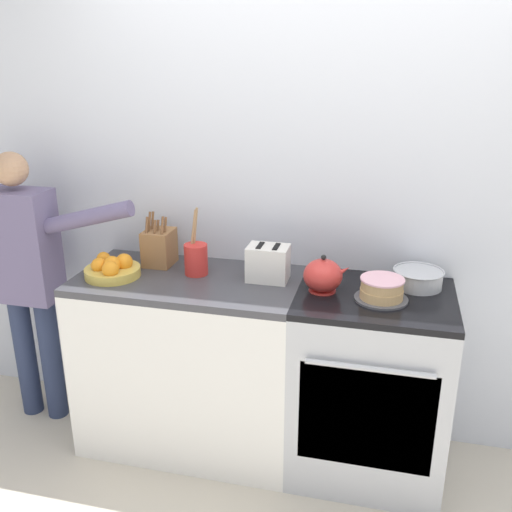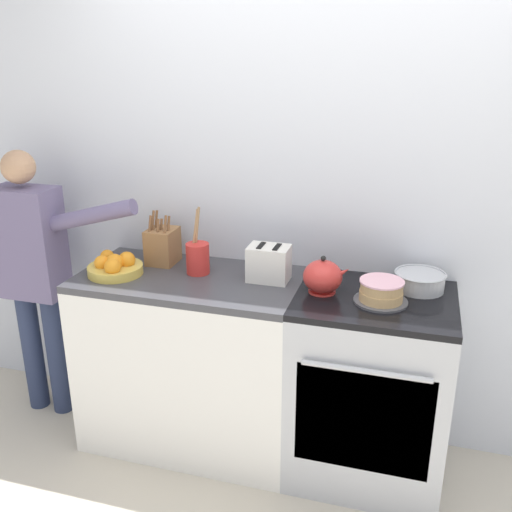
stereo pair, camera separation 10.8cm
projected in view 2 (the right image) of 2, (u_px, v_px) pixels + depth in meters
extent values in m
plane|color=beige|center=(297.00, 497.00, 2.65)|extent=(16.00, 16.00, 0.00)
cube|color=silver|center=(330.00, 195.00, 2.75)|extent=(8.00, 0.04, 2.60)
cube|color=white|center=(193.00, 363.00, 2.93)|extent=(1.08, 0.59, 0.89)
cube|color=#3D3D42|center=(189.00, 280.00, 2.77)|extent=(1.08, 0.59, 0.03)
cube|color=#B7BABF|center=(369.00, 390.00, 2.69)|extent=(0.71, 0.59, 0.89)
cube|color=black|center=(362.00, 421.00, 2.42)|extent=(0.58, 0.01, 0.49)
cylinder|color=#B7BABF|center=(366.00, 371.00, 2.31)|extent=(0.53, 0.02, 0.02)
cube|color=black|center=(376.00, 300.00, 2.53)|extent=(0.71, 0.59, 0.03)
cylinder|color=#4C4C51|center=(380.00, 301.00, 2.48)|extent=(0.23, 0.23, 0.01)
cylinder|color=tan|center=(381.00, 296.00, 2.47)|extent=(0.19, 0.19, 0.04)
cylinder|color=tan|center=(382.00, 287.00, 2.45)|extent=(0.18, 0.18, 0.04)
cylinder|color=#EFB2C1|center=(382.00, 281.00, 2.45)|extent=(0.19, 0.19, 0.01)
cylinder|color=red|center=(322.00, 291.00, 2.58)|extent=(0.12, 0.12, 0.01)
ellipsoid|color=red|center=(323.00, 277.00, 2.56)|extent=(0.18, 0.18, 0.15)
cone|color=red|center=(342.00, 273.00, 2.53)|extent=(0.09, 0.04, 0.08)
sphere|color=black|center=(323.00, 258.00, 2.53)|extent=(0.02, 0.02, 0.02)
cylinder|color=#B7BABF|center=(420.00, 282.00, 2.60)|extent=(0.22, 0.22, 0.08)
torus|color=#B7BABF|center=(421.00, 273.00, 2.58)|extent=(0.23, 0.23, 0.01)
cube|color=olive|center=(163.00, 246.00, 2.91)|extent=(0.14, 0.16, 0.18)
cylinder|color=brown|center=(150.00, 223.00, 2.84)|extent=(0.01, 0.04, 0.08)
cylinder|color=brown|center=(158.00, 225.00, 2.83)|extent=(0.01, 0.03, 0.07)
cylinder|color=brown|center=(165.00, 224.00, 2.82)|extent=(0.01, 0.04, 0.09)
cylinder|color=brown|center=(153.00, 220.00, 2.87)|extent=(0.01, 0.04, 0.10)
cylinder|color=brown|center=(161.00, 224.00, 2.87)|extent=(0.01, 0.03, 0.06)
cylinder|color=brown|center=(169.00, 223.00, 2.85)|extent=(0.01, 0.04, 0.07)
cylinder|color=brown|center=(156.00, 219.00, 2.90)|extent=(0.01, 0.04, 0.09)
cylinder|color=red|center=(198.00, 258.00, 2.78)|extent=(0.11, 0.11, 0.15)
cylinder|color=#A37A51|center=(197.00, 235.00, 2.76)|extent=(0.04, 0.03, 0.28)
cylinder|color=#A37A51|center=(194.00, 236.00, 2.76)|extent=(0.04, 0.05, 0.26)
cylinder|color=gold|center=(115.00, 270.00, 2.78)|extent=(0.27, 0.27, 0.04)
sphere|color=orange|center=(127.00, 260.00, 2.78)|extent=(0.08, 0.08, 0.08)
sphere|color=orange|center=(107.00, 256.00, 2.84)|extent=(0.07, 0.07, 0.07)
sphere|color=orange|center=(112.00, 267.00, 2.70)|extent=(0.08, 0.08, 0.08)
sphere|color=orange|center=(102.00, 263.00, 2.75)|extent=(0.07, 0.07, 0.07)
sphere|color=orange|center=(114.00, 262.00, 2.75)|extent=(0.08, 0.08, 0.08)
cube|color=silver|center=(269.00, 263.00, 2.69)|extent=(0.19, 0.14, 0.17)
cube|color=black|center=(261.00, 245.00, 2.67)|extent=(0.02, 0.10, 0.00)
cube|color=black|center=(277.00, 247.00, 2.65)|extent=(0.02, 0.10, 0.00)
cube|color=black|center=(248.00, 255.00, 2.71)|extent=(0.02, 0.02, 0.01)
cylinder|color=#283351|center=(33.00, 350.00, 3.23)|extent=(0.11, 0.11, 0.71)
cylinder|color=#283351|center=(57.00, 354.00, 3.18)|extent=(0.11, 0.11, 0.71)
cube|color=slate|center=(29.00, 243.00, 2.98)|extent=(0.34, 0.20, 0.59)
cylinder|color=slate|center=(91.00, 216.00, 2.82)|extent=(0.50, 0.08, 0.21)
sphere|color=tan|center=(18.00, 167.00, 2.85)|extent=(0.17, 0.17, 0.17)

